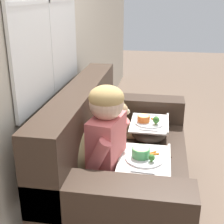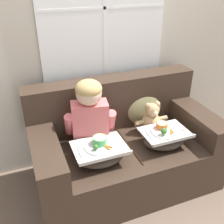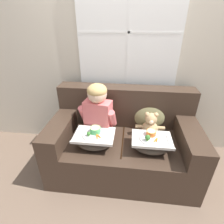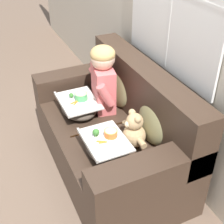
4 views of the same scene
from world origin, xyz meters
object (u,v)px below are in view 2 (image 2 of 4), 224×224
at_px(throw_pillow_behind_teddy, 143,105).
at_px(lap_tray_child, 100,153).
at_px(child_figure, 90,111).
at_px(teddy_bear, 152,119).
at_px(couch, 123,148).
at_px(throw_pillow_behind_child, 85,116).
at_px(lap_tray_teddy, 164,137).

height_order(throw_pillow_behind_teddy, lap_tray_child, throw_pillow_behind_teddy).
relative_size(child_figure, teddy_bear, 1.84).
height_order(couch, lap_tray_child, couch).
xyz_separation_m(teddy_bear, lap_tray_child, (-0.60, -0.24, -0.05)).
bearing_deg(lap_tray_child, child_figure, 90.09).
bearing_deg(couch, child_figure, 175.80).
bearing_deg(teddy_bear, throw_pillow_behind_teddy, 89.98).
height_order(teddy_bear, lap_tray_child, teddy_bear).
relative_size(throw_pillow_behind_child, lap_tray_child, 1.01).
height_order(throw_pillow_behind_child, lap_tray_child, throw_pillow_behind_child).
bearing_deg(child_figure, lap_tray_teddy, -22.08).
relative_size(couch, lap_tray_child, 3.87).
xyz_separation_m(teddy_bear, lap_tray_teddy, (-0.00, -0.24, -0.05)).
bearing_deg(lap_tray_teddy, throw_pillow_behind_child, 145.32).
xyz_separation_m(couch, lap_tray_child, (-0.30, -0.22, 0.18)).
distance_m(throw_pillow_behind_teddy, child_figure, 0.64).
relative_size(teddy_bear, lap_tray_teddy, 0.82).
bearing_deg(throw_pillow_behind_child, throw_pillow_behind_teddy, 0.00).
distance_m(teddy_bear, lap_tray_child, 0.65).
height_order(throw_pillow_behind_child, child_figure, child_figure).
bearing_deg(lap_tray_teddy, couch, 143.54).
height_order(throw_pillow_behind_child, teddy_bear, throw_pillow_behind_child).
bearing_deg(throw_pillow_behind_teddy, lap_tray_teddy, -90.10).
relative_size(throw_pillow_behind_child, teddy_bear, 1.29).
bearing_deg(lap_tray_teddy, lap_tray_child, -179.98).
distance_m(couch, throw_pillow_behind_child, 0.47).
relative_size(couch, throw_pillow_behind_child, 3.84).
bearing_deg(lap_tray_child, throw_pillow_behind_teddy, 34.67).
height_order(throw_pillow_behind_child, lap_tray_teddy, throw_pillow_behind_child).
xyz_separation_m(throw_pillow_behind_teddy, child_figure, (-0.60, -0.17, 0.14)).
relative_size(couch, throw_pillow_behind_teddy, 4.01).
distance_m(throw_pillow_behind_child, throw_pillow_behind_teddy, 0.60).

